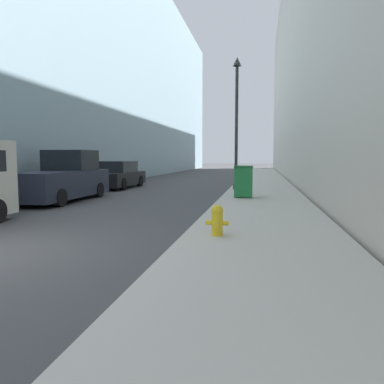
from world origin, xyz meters
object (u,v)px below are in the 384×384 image
object	(u,v)px
trash_bin	(243,181)
lamppost	(237,114)
fire_hydrant	(217,219)
parked_sedan_near	(118,176)
pickup_truck	(62,179)

from	to	relation	value
trash_bin	lamppost	distance (m)	4.87
fire_hydrant	parked_sedan_near	xyz separation A→B (m)	(-7.04, 12.49, 0.22)
fire_hydrant	lamppost	bearing A→B (deg)	91.82
fire_hydrant	pickup_truck	world-z (taller)	pickup_truck
trash_bin	pickup_truck	size ratio (longest dim) A/B	0.24
trash_bin	lamppost	size ratio (longest dim) A/B	0.20
lamppost	pickup_truck	distance (m)	8.71
lamppost	parked_sedan_near	distance (m)	7.51
fire_hydrant	pickup_truck	distance (m)	9.32
trash_bin	parked_sedan_near	distance (m)	8.88
fire_hydrant	pickup_truck	xyz separation A→B (m)	(-6.93, 6.22, 0.37)
fire_hydrant	pickup_truck	bearing A→B (deg)	138.08
lamppost	pickup_truck	world-z (taller)	lamppost
pickup_truck	parked_sedan_near	distance (m)	6.27
trash_bin	parked_sedan_near	xyz separation A→B (m)	(-7.23, 5.15, -0.09)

